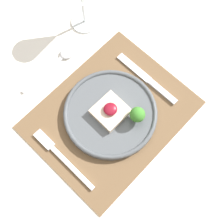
{
  "coord_description": "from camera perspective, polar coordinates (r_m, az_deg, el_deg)",
  "views": [
    {
      "loc": [
        -0.19,
        -0.19,
        1.52
      ],
      "look_at": [
        0.0,
        -0.0,
        0.75
      ],
      "focal_mm": 50.0,
      "sensor_mm": 36.0,
      "label": 1
    }
  ],
  "objects": [
    {
      "name": "ground_plane",
      "position": [
        1.54,
        -0.16,
        -9.32
      ],
      "size": [
        8.0,
        8.0,
        0.0
      ],
      "primitive_type": "plane",
      "color": "brown"
    },
    {
      "name": "dining_table",
      "position": [
        0.91,
        -0.27,
        -2.16
      ],
      "size": [
        1.33,
        1.19,
        0.73
      ],
      "color": "white",
      "rests_on": "ground_plane"
    },
    {
      "name": "placemat",
      "position": [
        0.83,
        -0.29,
        -0.51
      ],
      "size": [
        0.41,
        0.32,
        0.0
      ],
      "primitive_type": "cube",
      "color": "brown",
      "rests_on": "dining_table"
    },
    {
      "name": "dinner_plate",
      "position": [
        0.82,
        0.13,
        -0.17
      ],
      "size": [
        0.25,
        0.25,
        0.07
      ],
      "color": "#4C5156",
      "rests_on": "placemat"
    },
    {
      "name": "fork",
      "position": [
        0.81,
        -9.53,
        -7.8
      ],
      "size": [
        0.02,
        0.21,
        0.01
      ],
      "rotation": [
        0.0,
        0.0,
        -0.01
      ],
      "color": "silver",
      "rests_on": "placemat"
    },
    {
      "name": "knife",
      "position": [
        0.87,
        7.07,
        5.53
      ],
      "size": [
        0.02,
        0.21,
        0.01
      ],
      "rotation": [
        0.0,
        0.0,
        -0.01
      ],
      "color": "silver",
      "rests_on": "placemat"
    },
    {
      "name": "spoon",
      "position": [
        0.91,
        -9.52,
        9.5
      ],
      "size": [
        0.19,
        0.04,
        0.01
      ],
      "rotation": [
        0.0,
        0.0,
        0.03
      ],
      "color": "silver",
      "rests_on": "dining_table"
    }
  ]
}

